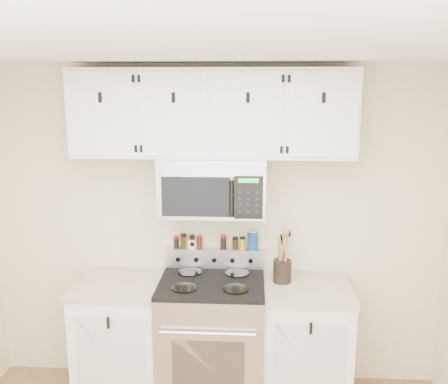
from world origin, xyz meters
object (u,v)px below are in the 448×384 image
at_px(range, 212,339).
at_px(utensil_crock, 282,269).
at_px(microwave, 213,186).
at_px(salt_canister, 253,240).

height_order(range, utensil_crock, utensil_crock).
xyz_separation_m(microwave, utensil_crock, (0.51, -0.04, -0.61)).
relative_size(microwave, utensil_crock, 1.95).
xyz_separation_m(range, utensil_crock, (0.51, 0.08, 0.53)).
distance_m(utensil_crock, salt_canister, 0.34).
distance_m(microwave, salt_canister, 0.56).
xyz_separation_m(microwave, salt_canister, (0.29, 0.16, -0.45)).
relative_size(microwave, salt_canister, 4.88).
distance_m(range, salt_canister, 0.80).
distance_m(range, microwave, 1.15).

